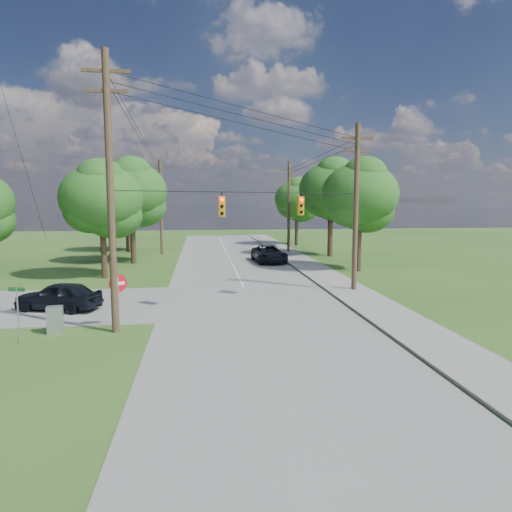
{
  "coord_description": "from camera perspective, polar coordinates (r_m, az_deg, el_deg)",
  "views": [
    {
      "loc": [
        -0.8,
        -19.81,
        5.79
      ],
      "look_at": [
        2.21,
        5.0,
        2.73
      ],
      "focal_mm": 32.0,
      "sensor_mm": 36.0,
      "label": 1
    }
  ],
  "objects": [
    {
      "name": "ground",
      "position": [
        20.65,
        -4.49,
        -9.31
      ],
      "size": [
        140.0,
        140.0,
        0.0
      ],
      "primitive_type": "plane",
      "color": "#2C511B",
      "rests_on": "ground"
    },
    {
      "name": "pole_sw",
      "position": [
        20.56,
        -17.75,
        7.89
      ],
      "size": [
        2.0,
        0.32,
        12.0
      ],
      "color": "#4F3828",
      "rests_on": "ground"
    },
    {
      "name": "pole_north_w",
      "position": [
        49.99,
        -11.81,
        6.08
      ],
      "size": [
        2.0,
        0.32,
        10.0
      ],
      "color": "#4F3828",
      "rests_on": "ground"
    },
    {
      "name": "tree_e_near",
      "position": [
        38.03,
        12.86,
        7.51
      ],
      "size": [
        6.2,
        6.2,
        8.81
      ],
      "color": "#473323",
      "rests_on": "ground"
    },
    {
      "name": "power_lines",
      "position": [
        31.61,
        -2.78,
        13.09
      ],
      "size": [
        13.93,
        29.62,
        4.93
      ],
      "color": "black",
      "rests_on": "ground"
    },
    {
      "name": "control_cabinet",
      "position": [
        21.92,
        -23.82,
        -7.31
      ],
      "size": [
        0.74,
        0.6,
        1.2
      ],
      "primitive_type": "cube",
      "rotation": [
        0.0,
        0.0,
        0.19
      ],
      "color": "gray",
      "rests_on": "ground"
    },
    {
      "name": "tree_e_mid",
      "position": [
        47.71,
        9.36,
        8.24
      ],
      "size": [
        6.6,
        6.6,
        9.64
      ],
      "color": "#473323",
      "rests_on": "ground"
    },
    {
      "name": "street_name_sign",
      "position": [
        20.85,
        -27.65,
        -5.66
      ],
      "size": [
        0.69,
        0.17,
        2.32
      ],
      "rotation": [
        0.0,
        0.0,
        -0.2
      ],
      "color": "gray",
      "rests_on": "ground"
    },
    {
      "name": "tree_w_far",
      "position": [
        53.44,
        -15.88,
        7.22
      ],
      "size": [
        6.0,
        6.0,
        8.73
      ],
      "color": "#473323",
      "rests_on": "ground"
    },
    {
      "name": "sidewalk_east",
      "position": [
        27.17,
        13.77,
        -5.39
      ],
      "size": [
        2.6,
        100.0,
        0.12
      ],
      "primitive_type": "cube",
      "color": "gray",
      "rests_on": "ground"
    },
    {
      "name": "pole_ne",
      "position": [
        29.45,
        12.38,
        6.2
      ],
      "size": [
        2.0,
        0.32,
        10.5
      ],
      "color": "#4F3828",
      "rests_on": "ground"
    },
    {
      "name": "tree_w_mid",
      "position": [
        43.26,
        -15.31,
        7.79
      ],
      "size": [
        6.4,
        6.4,
        9.22
      ],
      "color": "#473323",
      "rests_on": "ground"
    },
    {
      "name": "tree_e_far",
      "position": [
        59.1,
        5.13,
        7.09
      ],
      "size": [
        5.8,
        5.8,
        8.32
      ],
      "color": "#473323",
      "rests_on": "ground"
    },
    {
      "name": "car_main_north",
      "position": [
        42.5,
        1.65,
        0.27
      ],
      "size": [
        2.99,
        5.83,
        1.57
      ],
      "primitive_type": "imported",
      "rotation": [
        0.0,
        0.0,
        0.07
      ],
      "color": "black",
      "rests_on": "main_road"
    },
    {
      "name": "traffic_signals",
      "position": [
        24.47,
        0.96,
        6.3
      ],
      "size": [
        4.91,
        3.27,
        1.05
      ],
      "color": "orange",
      "rests_on": "ground"
    },
    {
      "name": "pole_north_e",
      "position": [
        50.74,
        4.12,
        6.22
      ],
      "size": [
        2.0,
        0.32,
        10.0
      ],
      "color": "#4F3828",
      "rests_on": "ground"
    },
    {
      "name": "car_cross_dark",
      "position": [
        26.19,
        -23.45,
        -4.6
      ],
      "size": [
        4.77,
        3.01,
        1.51
      ],
      "primitive_type": "imported",
      "rotation": [
        0.0,
        0.0,
        -1.87
      ],
      "color": "black",
      "rests_on": "cross_road"
    },
    {
      "name": "do_not_enter_sign",
      "position": [
        21.51,
        -16.84,
        -3.99
      ],
      "size": [
        0.77,
        0.35,
        2.49
      ],
      "rotation": [
        0.0,
        0.0,
        0.41
      ],
      "color": "gray",
      "rests_on": "ground"
    },
    {
      "name": "tree_w_near",
      "position": [
        35.54,
        -18.75,
        6.84
      ],
      "size": [
        6.0,
        6.0,
        8.4
      ],
      "color": "#473323",
      "rests_on": "ground"
    },
    {
      "name": "main_road",
      "position": [
        25.62,
        -0.48,
        -6.04
      ],
      "size": [
        10.0,
        100.0,
        0.03
      ],
      "primitive_type": "cube",
      "color": "gray",
      "rests_on": "ground"
    }
  ]
}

